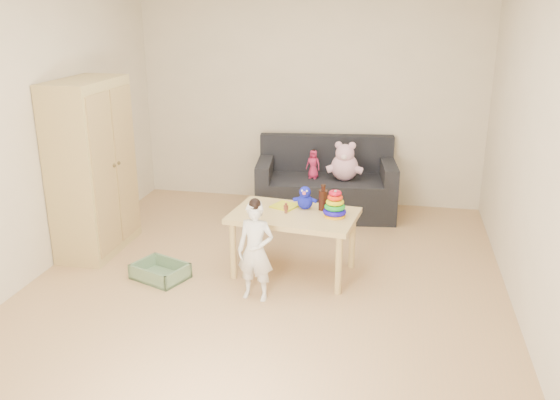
% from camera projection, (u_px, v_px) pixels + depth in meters
% --- Properties ---
extents(room, '(4.50, 4.50, 4.50)m').
position_uv_depth(room, '(268.00, 132.00, 4.73)').
color(room, tan).
rests_on(room, ground).
extents(wardrobe, '(0.45, 0.91, 1.64)m').
position_uv_depth(wardrobe, '(92.00, 168.00, 5.54)').
color(wardrobe, tan).
rests_on(wardrobe, ground).
extents(sofa, '(1.60, 0.95, 0.43)m').
position_uv_depth(sofa, '(326.00, 196.00, 6.66)').
color(sofa, black).
rests_on(sofa, ground).
extents(play_table, '(1.14, 0.80, 0.56)m').
position_uv_depth(play_table, '(294.00, 243.00, 5.19)').
color(play_table, tan).
rests_on(play_table, ground).
extents(storage_bin, '(0.53, 0.47, 0.13)m').
position_uv_depth(storage_bin, '(160.00, 271.00, 5.15)').
color(storage_bin, '#62825E').
rests_on(storage_bin, ground).
extents(toddler, '(0.32, 0.23, 0.81)m').
position_uv_depth(toddler, '(256.00, 252.00, 4.70)').
color(toddler, white).
rests_on(toddler, ground).
extents(pink_bear, '(0.38, 0.35, 0.36)m').
position_uv_depth(pink_bear, '(345.00, 164.00, 6.46)').
color(pink_bear, '#F3B3CF').
rests_on(pink_bear, sofa).
extents(doll, '(0.17, 0.13, 0.31)m').
position_uv_depth(doll, '(313.00, 165.00, 6.53)').
color(doll, '#BB2350').
rests_on(doll, sofa).
extents(ring_stacker, '(0.20, 0.20, 0.23)m').
position_uv_depth(ring_stacker, '(335.00, 206.00, 5.00)').
color(ring_stacker, '#FFAD0D').
rests_on(ring_stacker, play_table).
extents(brown_bottle, '(0.08, 0.08, 0.23)m').
position_uv_depth(brown_bottle, '(323.00, 199.00, 5.16)').
color(brown_bottle, black).
rests_on(brown_bottle, play_table).
extents(blue_plush, '(0.19, 0.16, 0.21)m').
position_uv_depth(blue_plush, '(305.00, 197.00, 5.19)').
color(blue_plush, '#161DCD').
rests_on(blue_plush, play_table).
extents(wooden_figure, '(0.05, 0.04, 0.10)m').
position_uv_depth(wooden_figure, '(286.00, 208.00, 5.09)').
color(wooden_figure, brown).
rests_on(wooden_figure, play_table).
extents(yellow_book, '(0.27, 0.27, 0.02)m').
position_uv_depth(yellow_book, '(285.00, 206.00, 5.26)').
color(yellow_book, yellow).
rests_on(yellow_book, play_table).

